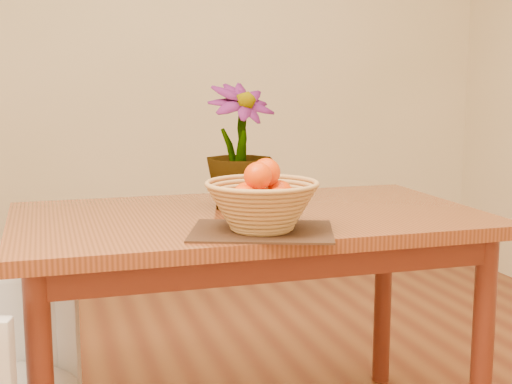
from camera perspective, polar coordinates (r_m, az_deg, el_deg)
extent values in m
cube|color=#FFEAC2|center=(4.03, -8.46, 11.84)|extent=(4.00, 0.02, 2.70)
cube|color=brown|center=(2.16, -0.56, -2.21)|extent=(1.40, 0.80, 0.04)
cube|color=#521F13|center=(2.17, -0.55, -3.76)|extent=(1.28, 0.68, 0.08)
cylinder|color=#521F13|center=(2.24, 17.65, -12.20)|extent=(0.06, 0.06, 0.71)
cylinder|color=#521F13|center=(2.49, -16.78, -10.03)|extent=(0.06, 0.06, 0.71)
cylinder|color=#521F13|center=(2.76, 10.12, -7.83)|extent=(0.06, 0.06, 0.71)
cube|color=#362013|center=(1.89, 0.48, -3.15)|extent=(0.45, 0.39, 0.01)
cylinder|color=#B7844C|center=(1.89, 0.48, -2.95)|extent=(0.15, 0.15, 0.01)
sphere|color=red|center=(1.87, 0.48, -0.58)|extent=(0.06, 0.06, 0.06)
sphere|color=red|center=(1.92, 1.85, -0.17)|extent=(0.08, 0.08, 0.08)
sphere|color=red|center=(1.92, -0.82, -0.25)|extent=(0.07, 0.07, 0.07)
sphere|color=red|center=(1.83, -0.95, -0.61)|extent=(0.08, 0.08, 0.08)
sphere|color=red|center=(1.83, 1.84, -0.73)|extent=(0.07, 0.07, 0.07)
sphere|color=red|center=(1.89, 0.81, 1.58)|extent=(0.08, 0.08, 0.08)
sphere|color=red|center=(1.84, 0.14, 1.30)|extent=(0.07, 0.07, 0.07)
imported|color=#164A15|center=(2.22, -1.35, 3.70)|extent=(0.27, 0.27, 0.39)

